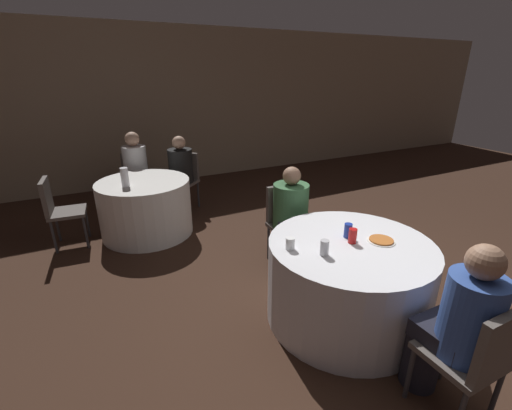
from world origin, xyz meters
TOP-DOWN VIEW (x-y plane):
  - ground_plane at (0.00, 0.00)m, footprint 16.00×16.00m
  - wall_back at (0.00, 4.77)m, footprint 16.00×0.06m
  - table_near at (-0.22, 0.03)m, footprint 1.35×1.35m
  - table_far at (-1.43, 2.52)m, footprint 1.16×1.16m
  - chair_near_south at (-0.23, -1.06)m, footprint 0.40×0.41m
  - chair_near_north at (-0.17, 1.11)m, footprint 0.42×0.42m
  - chair_far_west at (-2.42, 2.61)m, footprint 0.44×0.43m
  - chair_far_north at (-1.38, 3.51)m, footprint 0.42×0.43m
  - chair_far_northeast at (-0.71, 3.20)m, footprint 0.57×0.57m
  - person_blue_shirt at (-0.23, -0.89)m, footprint 0.31×0.50m
  - person_green_jacket at (-0.18, 0.96)m, footprint 0.38×0.53m
  - person_white_shirt at (-1.39, 3.36)m, footprint 0.35×0.51m
  - person_black_shirt at (-0.82, 3.09)m, footprint 0.49×0.49m
  - pizza_plate_near at (0.01, -0.06)m, footprint 0.23×0.23m
  - soda_can_silver at (-0.54, -0.03)m, footprint 0.07×0.07m
  - soda_can_blue at (-0.19, 0.12)m, footprint 0.07×0.07m
  - soda_can_red at (-0.22, 0.03)m, footprint 0.07×0.07m
  - cup_near at (-0.72, 0.17)m, footprint 0.07×0.07m
  - bottle_far at (-1.65, 2.39)m, footprint 0.09×0.09m

SIDE VIEW (x-z plane):
  - ground_plane at x=0.00m, z-range 0.00..0.00m
  - table_near at x=-0.22m, z-range 0.00..0.72m
  - table_far at x=-1.43m, z-range 0.00..0.72m
  - chair_near_south at x=-0.23m, z-range 0.09..0.95m
  - chair_near_north at x=-0.17m, z-range 0.09..0.95m
  - chair_far_west at x=-2.42m, z-range 0.09..0.95m
  - chair_far_north at x=-1.38m, z-range 0.09..0.95m
  - chair_far_northeast at x=-0.71m, z-range 0.09..0.95m
  - person_green_jacket at x=-0.18m, z-range 0.02..1.13m
  - person_blue_shirt at x=-0.23m, z-range 0.00..1.17m
  - person_black_shirt at x=-0.82m, z-range 0.02..1.16m
  - person_white_shirt at x=-1.39m, z-range 0.01..1.22m
  - pizza_plate_near at x=0.01m, z-range 0.72..0.74m
  - cup_near at x=-0.72m, z-range 0.72..0.82m
  - soda_can_silver at x=-0.54m, z-range 0.72..0.84m
  - soda_can_blue at x=-0.19m, z-range 0.72..0.84m
  - soda_can_red at x=-0.22m, z-range 0.72..0.84m
  - bottle_far at x=-1.65m, z-range 0.72..0.95m
  - wall_back at x=0.00m, z-range 0.00..2.80m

